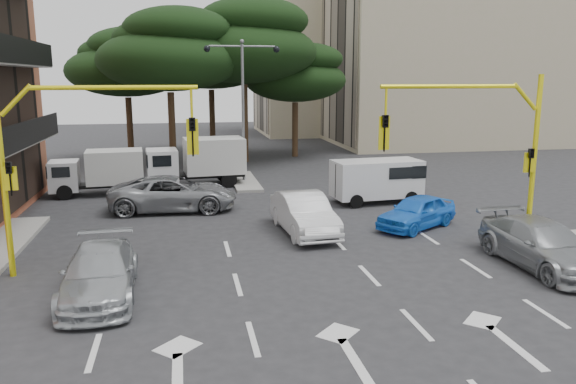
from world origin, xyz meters
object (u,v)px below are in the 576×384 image
at_px(car_silver_parked, 542,245).
at_px(box_truck_a, 98,173).
at_px(van_white, 377,181).
at_px(car_blue_compact, 417,212).
at_px(signal_mast_right, 488,138).
at_px(car_white_hatch, 304,214).
at_px(car_silver_wagon, 100,273).
at_px(street_lamp_center, 243,86).
at_px(box_truck_b, 197,162).
at_px(signal_mast_left, 66,147).
at_px(car_silver_cross_a, 173,193).

distance_m(car_silver_parked, box_truck_a, 20.86).
height_order(car_silver_parked, van_white, van_white).
bearing_deg(van_white, car_blue_compact, -4.75).
distance_m(signal_mast_right, car_white_hatch, 7.19).
distance_m(car_white_hatch, car_silver_wagon, 8.61).
xyz_separation_m(car_silver_wagon, box_truck_a, (-1.89, 14.18, 0.46)).
distance_m(street_lamp_center, box_truck_b, 4.92).
relative_size(signal_mast_left, street_lamp_center, 0.77).
bearing_deg(signal_mast_right, car_silver_parked, -70.45).
xyz_separation_m(signal_mast_left, car_silver_wagon, (1.04, -2.19, -3.21)).
xyz_separation_m(street_lamp_center, car_silver_parked, (7.60, -16.25, -4.70)).
height_order(street_lamp_center, box_truck_a, street_lamp_center).
bearing_deg(van_white, car_white_hatch, -49.42).
height_order(car_white_hatch, box_truck_b, box_truck_b).
bearing_deg(box_truck_a, car_silver_cross_a, -142.81).
relative_size(street_lamp_center, car_blue_compact, 2.02).
distance_m(van_white, box_truck_b, 10.15).
bearing_deg(car_blue_compact, van_white, 147.43).
bearing_deg(signal_mast_right, car_white_hatch, 152.16).
distance_m(car_silver_cross_a, van_white, 9.53).
height_order(car_silver_cross_a, van_white, van_white).
bearing_deg(street_lamp_center, car_silver_parked, -64.93).
height_order(car_silver_cross_a, box_truck_b, box_truck_b).
bearing_deg(car_white_hatch, car_blue_compact, -5.47).
bearing_deg(car_silver_wagon, van_white, 39.06).
distance_m(car_blue_compact, car_silver_cross_a, 10.69).
bearing_deg(car_white_hatch, car_silver_cross_a, 132.00).
bearing_deg(car_silver_parked, box_truck_a, 135.14).
xyz_separation_m(car_white_hatch, car_silver_cross_a, (-4.96, 4.75, 0.01)).
bearing_deg(street_lamp_center, box_truck_a, -165.18).
bearing_deg(car_silver_parked, van_white, 99.35).
distance_m(car_silver_cross_a, box_truck_b, 5.89).
distance_m(street_lamp_center, car_silver_parked, 18.54).
bearing_deg(box_truck_b, van_white, -130.25).
bearing_deg(signal_mast_right, street_lamp_center, 115.91).
relative_size(car_silver_parked, van_white, 1.21).
bearing_deg(street_lamp_center, car_silver_cross_a, -121.94).
bearing_deg(signal_mast_left, car_white_hatch, 21.00).
bearing_deg(box_truck_a, signal_mast_right, -134.32).
xyz_separation_m(street_lamp_center, car_silver_cross_a, (-3.88, -6.23, -4.65)).
xyz_separation_m(car_silver_parked, box_truck_a, (-15.25, 14.22, 0.40)).
bearing_deg(box_truck_b, car_blue_compact, -146.92).
bearing_deg(box_truck_b, box_truck_a, 101.93).
bearing_deg(car_silver_parked, car_silver_wagon, 177.93).
height_order(car_white_hatch, car_silver_parked, car_white_hatch).
xyz_separation_m(street_lamp_center, car_blue_compact, (5.65, -11.08, -4.77)).
bearing_deg(car_white_hatch, van_white, 41.17).
relative_size(car_white_hatch, car_silver_cross_a, 0.83).
xyz_separation_m(car_white_hatch, box_truck_a, (-8.73, 8.96, 0.37)).
xyz_separation_m(car_silver_wagon, car_silver_parked, (13.37, -0.05, 0.05)).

